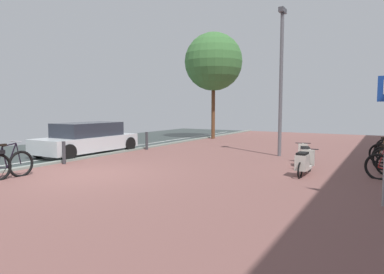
{
  "coord_description": "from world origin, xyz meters",
  "views": [
    {
      "loc": [
        7.63,
        -6.86,
        1.96
      ],
      "look_at": [
        3.01,
        1.05,
        1.15
      ],
      "focal_mm": 31.59,
      "sensor_mm": 36.0,
      "label": 1
    }
  ],
  "objects": [
    {
      "name": "scooter_near",
      "position": [
        5.57,
        3.06,
        0.37
      ],
      "size": [
        0.52,
        1.67,
        0.73
      ],
      "color": "black",
      "rests_on": "ground"
    },
    {
      "name": "street_tree",
      "position": [
        -1.9,
        12.1,
        4.77
      ],
      "size": [
        3.57,
        3.57,
        6.57
      ],
      "color": "brown",
      "rests_on": "ground"
    },
    {
      "name": "bicycle_foreground",
      "position": [
        -1.4,
        -1.49,
        0.41
      ],
      "size": [
        0.67,
        1.44,
        1.14
      ],
      "color": "black",
      "rests_on": "ground"
    },
    {
      "name": "bollard_near",
      "position": [
        -2.05,
        0.91,
        0.39
      ],
      "size": [
        0.12,
        0.12,
        0.79
      ],
      "color": "#38383D",
      "rests_on": "ground"
    },
    {
      "name": "ground",
      "position": [
        1.43,
        0.0,
        -0.02
      ],
      "size": [
        21.0,
        40.0,
        0.13
      ],
      "color": "#2B3532"
    },
    {
      "name": "parked_car_near",
      "position": [
        -3.33,
        3.16,
        0.64
      ],
      "size": [
        1.92,
        4.42,
        1.32
      ],
      "color": "silver",
      "rests_on": "ground"
    },
    {
      "name": "lamp_post",
      "position": [
        3.86,
        6.61,
        3.23
      ],
      "size": [
        0.2,
        0.52,
        5.82
      ],
      "color": "slate",
      "rests_on": "ground"
    },
    {
      "name": "bollard_far",
      "position": [
        -2.05,
        5.54,
        0.41
      ],
      "size": [
        0.12,
        0.12,
        0.82
      ],
      "color": "#38383D",
      "rests_on": "ground"
    },
    {
      "name": "scooter_mid",
      "position": [
        5.22,
        4.81,
        0.36
      ],
      "size": [
        0.75,
        1.7,
        0.72
      ],
      "color": "black",
      "rests_on": "ground"
    }
  ]
}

